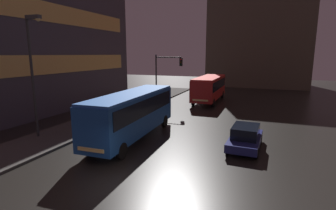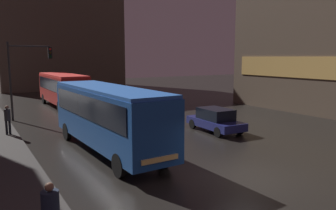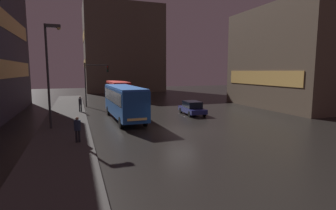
# 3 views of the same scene
# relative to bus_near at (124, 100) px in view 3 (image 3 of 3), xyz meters

# --- Properties ---
(ground_plane) EXTENTS (120.00, 120.00, 0.00)m
(ground_plane) POSITION_rel_bus_near_xyz_m (3.48, -6.34, -2.07)
(ground_plane) COLOR black
(sidewalk_left) EXTENTS (4.00, 48.00, 0.15)m
(sidewalk_left) POSITION_rel_bus_near_xyz_m (-5.52, 3.66, -2.00)
(sidewalk_left) COLOR #3D3A38
(sidewalk_left) RESTS_ON ground
(building_right_block) EXTENTS (10.07, 16.03, 13.11)m
(building_right_block) POSITION_rel_bus_near_xyz_m (23.17, 2.35, 4.48)
(building_right_block) COLOR brown
(building_right_block) RESTS_ON ground
(building_far_backdrop) EXTENTS (18.07, 12.00, 20.16)m
(building_far_backdrop) POSITION_rel_bus_near_xyz_m (6.73, 38.88, 8.01)
(building_far_backdrop) COLOR #4C4238
(building_far_backdrop) RESTS_ON ground
(bus_near) EXTENTS (2.67, 10.22, 3.37)m
(bus_near) POSITION_rel_bus_near_xyz_m (0.00, 0.00, 0.00)
(bus_near) COLOR #194793
(bus_near) RESTS_ON ground
(bus_far) EXTENTS (2.66, 9.57, 3.20)m
(bus_far) POSITION_rel_bus_near_xyz_m (1.94, 16.92, -0.10)
(bus_far) COLOR #AD1E19
(bus_far) RESTS_ON ground
(car_taxi) EXTENTS (2.05, 4.31, 1.52)m
(car_taxi) POSITION_rel_bus_near_xyz_m (7.74, 0.76, -1.30)
(car_taxi) COLOR navy
(car_taxi) RESTS_ON ground
(pedestrian_near) EXTENTS (0.43, 0.43, 1.80)m
(pedestrian_near) POSITION_rel_bus_near_xyz_m (-4.06, 6.18, -0.86)
(pedestrian_near) COLOR black
(pedestrian_near) RESTS_ON sidewalk_left
(pedestrian_mid) EXTENTS (0.52, 0.52, 1.72)m
(pedestrian_mid) POSITION_rel_bus_near_xyz_m (-4.48, -7.70, -0.88)
(pedestrian_mid) COLOR black
(pedestrian_mid) RESTS_ON sidewalk_left
(traffic_light_main) EXTENTS (3.23, 0.35, 5.98)m
(traffic_light_main) POSITION_rel_bus_near_xyz_m (-2.09, 11.71, 1.98)
(traffic_light_main) COLOR #2D2D2D
(traffic_light_main) RESTS_ON ground
(street_lamp_sidewalk) EXTENTS (1.25, 0.36, 8.45)m
(street_lamp_sidewalk) POSITION_rel_bus_near_xyz_m (-6.34, -2.36, 3.59)
(street_lamp_sidewalk) COLOR #2D2D2D
(street_lamp_sidewalk) RESTS_ON sidewalk_left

